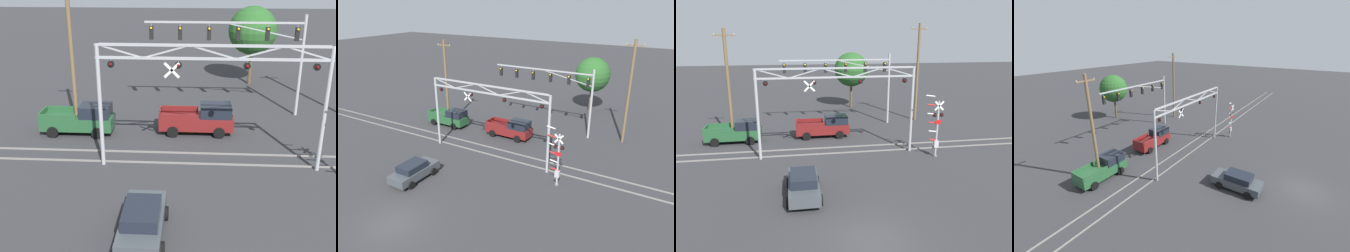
{
  "view_description": "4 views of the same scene",
  "coord_description": "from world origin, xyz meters",
  "views": [
    {
      "loc": [
        -1.02,
        -9.97,
        11.09
      ],
      "look_at": [
        -2.44,
        13.39,
        1.89
      ],
      "focal_mm": 45.0,
      "sensor_mm": 36.0,
      "label": 1
    },
    {
      "loc": [
        15.9,
        -11.84,
        14.29
      ],
      "look_at": [
        2.04,
        11.76,
        3.59
      ],
      "focal_mm": 35.0,
      "sensor_mm": 36.0,
      "label": 2
    },
    {
      "loc": [
        -3.5,
        -13.04,
        9.38
      ],
      "look_at": [
        0.36,
        10.84,
        2.71
      ],
      "focal_mm": 35.0,
      "sensor_mm": 36.0,
      "label": 3
    },
    {
      "loc": [
        -19.92,
        -0.33,
        12.53
      ],
      "look_at": [
        1.95,
        14.45,
        2.49
      ],
      "focal_mm": 24.0,
      "sensor_mm": 36.0,
      "label": 4
    }
  ],
  "objects": [
    {
      "name": "ground_plane",
      "position": [
        0.0,
        0.0,
        0.0
      ],
      "size": [
        200.0,
        200.0,
        0.0
      ],
      "primitive_type": "plane",
      "color": "#303033"
    },
    {
      "name": "rail_track_near",
      "position": [
        0.0,
        12.17,
        0.05
      ],
      "size": [
        80.0,
        0.08,
        0.1
      ],
      "primitive_type": "cube",
      "color": "gray",
      "rests_on": "ground_plane"
    },
    {
      "name": "rail_track_far",
      "position": [
        0.0,
        13.6,
        0.05
      ],
      "size": [
        80.0,
        0.08,
        0.1
      ],
      "primitive_type": "cube",
      "color": "gray",
      "rests_on": "ground_plane"
    },
    {
      "name": "crossing_gantry",
      "position": [
        -0.01,
        11.88,
        4.95
      ],
      "size": [
        12.49,
        0.27,
        7.08
      ],
      "color": "#9EA0A5",
      "rests_on": "ground_plane"
    },
    {
      "name": "crossing_signal_mast",
      "position": [
        7.64,
        10.28,
        2.16
      ],
      "size": [
        1.53,
        0.35,
        5.05
      ],
      "color": "#9EA0A5",
      "rests_on": "ground_plane"
    },
    {
      "name": "traffic_signal_span",
      "position": [
        3.34,
        21.16,
        5.46
      ],
      "size": [
        11.7,
        0.39,
        7.56
      ],
      "color": "#9EA0A5",
      "rests_on": "ground_plane"
    },
    {
      "name": "pickup_truck_lead",
      "position": [
        -0.45,
        17.09,
        1.01
      ],
      "size": [
        5.02,
        2.11,
        2.07
      ],
      "color": "maroon",
      "rests_on": "ground_plane"
    },
    {
      "name": "pickup_truck_following",
      "position": [
        -8.55,
        16.55,
        1.01
      ],
      "size": [
        4.89,
        2.11,
        2.07
      ],
      "color": "#23512D",
      "rests_on": "ground_plane"
    },
    {
      "name": "sedan_waiting",
      "position": [
        -3.03,
        5.11,
        0.8
      ],
      "size": [
        2.05,
        4.34,
        1.54
      ],
      "color": "#3D4247",
      "rests_on": "ground_plane"
    },
    {
      "name": "utility_pole_left",
      "position": [
        -8.93,
        16.74,
        5.16
      ],
      "size": [
        1.8,
        0.28,
        10.02
      ],
      "color": "brown",
      "rests_on": "ground_plane"
    },
    {
      "name": "utility_pole_right",
      "position": [
        10.43,
        21.9,
        5.5
      ],
      "size": [
        1.8,
        0.28,
        10.7
      ],
      "color": "brown",
      "rests_on": "ground_plane"
    },
    {
      "name": "background_tree_beyond_span",
      "position": [
        4.4,
        29.88,
        5.08
      ],
      "size": [
        4.46,
        4.46,
        7.32
      ],
      "color": "brown",
      "rests_on": "ground_plane"
    }
  ]
}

